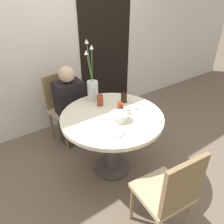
% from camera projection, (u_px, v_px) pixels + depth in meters
% --- Properties ---
extents(ground_plane, '(16.00, 16.00, 0.00)m').
position_uv_depth(ground_plane, '(112.00, 167.00, 2.65)').
color(ground_plane, '#6B5B4C').
extents(wall_back, '(8.00, 0.05, 2.60)m').
position_uv_depth(wall_back, '(56.00, 38.00, 2.89)').
color(wall_back, silver).
rests_on(wall_back, ground_plane).
extents(doorway_panel, '(0.90, 0.01, 2.05)m').
position_uv_depth(doorway_panel, '(106.00, 50.00, 3.39)').
color(doorway_panel, black).
rests_on(doorway_panel, ground_plane).
extents(dining_table, '(1.07, 1.07, 0.74)m').
position_uv_depth(dining_table, '(112.00, 128.00, 2.35)').
color(dining_table, beige).
rests_on(dining_table, ground_plane).
extents(chair_near_front, '(0.47, 0.47, 0.93)m').
position_uv_depth(chair_near_front, '(63.00, 104.00, 2.92)').
color(chair_near_front, tan).
rests_on(chair_near_front, ground_plane).
extents(chair_right_flank, '(0.44, 0.44, 0.93)m').
position_uv_depth(chair_right_flank, '(170.00, 192.00, 1.69)').
color(chair_right_flank, tan).
rests_on(chair_right_flank, ground_plane).
extents(birthday_cake, '(0.18, 0.18, 0.12)m').
position_uv_depth(birthday_cake, '(119.00, 117.00, 2.18)').
color(birthday_cake, white).
rests_on(birthday_cake, dining_table).
extents(flower_vase, '(0.17, 0.23, 0.67)m').
position_uv_depth(flower_vase, '(92.00, 88.00, 2.48)').
color(flower_vase, silver).
rests_on(flower_vase, dining_table).
extents(side_plate, '(0.19, 0.19, 0.01)m').
position_uv_depth(side_plate, '(114.00, 131.00, 2.02)').
color(side_plate, white).
rests_on(side_plate, dining_table).
extents(drink_glass_0, '(0.06, 0.06, 0.11)m').
position_uv_depth(drink_glass_0, '(120.00, 108.00, 2.29)').
color(drink_glass_0, maroon).
rests_on(drink_glass_0, dining_table).
extents(drink_glass_1, '(0.07, 0.07, 0.12)m').
position_uv_depth(drink_glass_1, '(100.00, 100.00, 2.42)').
color(drink_glass_1, maroon).
rests_on(drink_glass_1, dining_table).
extents(drink_glass_2, '(0.07, 0.07, 0.11)m').
position_uv_depth(drink_glass_2, '(124.00, 97.00, 2.49)').
color(drink_glass_2, black).
rests_on(drink_glass_2, dining_table).
extents(person_guest, '(0.34, 0.24, 1.09)m').
position_uv_depth(person_guest, '(71.00, 109.00, 2.84)').
color(person_guest, '#383333').
rests_on(person_guest, ground_plane).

